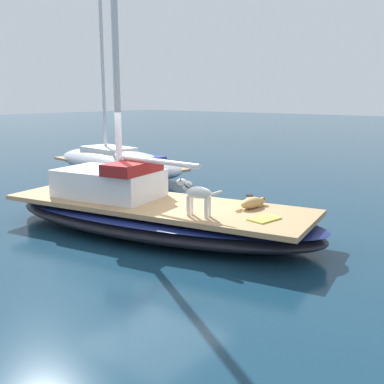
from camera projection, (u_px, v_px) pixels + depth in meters
The scene contains 9 objects.
ground_plane at pixel (156, 232), 9.73m from camera, with size 120.00×120.00×0.00m, color #143347.
sailboat_main at pixel (155, 217), 9.67m from camera, with size 3.85×7.58×0.66m.
mast_main at pixel (120, 38), 9.24m from camera, with size 0.14×2.27×7.39m.
cabin_house at pixel (111, 181), 10.03m from camera, with size 1.79×2.45×0.84m.
dog_tan at pixel (252, 203), 9.08m from camera, with size 0.95×0.30×0.22m.
dog_white at pixel (196, 194), 8.41m from camera, with size 0.32×0.93×0.70m.
deck_winch at pixel (249, 200), 9.35m from camera, with size 0.16×0.16×0.21m.
deck_towel at pixel (264, 219), 8.24m from camera, with size 0.56×0.36×0.03m, color #D8D14C.
moored_boat_starboard_side at pixel (117, 162), 16.44m from camera, with size 2.90×6.69×6.98m.
Camera 1 is at (-6.74, -6.52, 2.85)m, focal length 42.91 mm.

